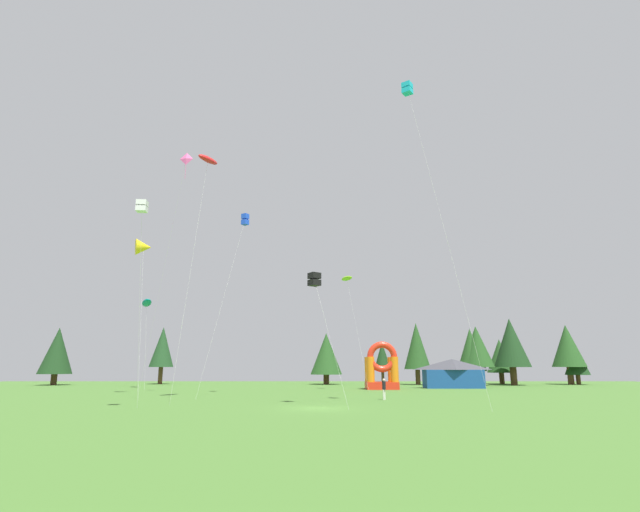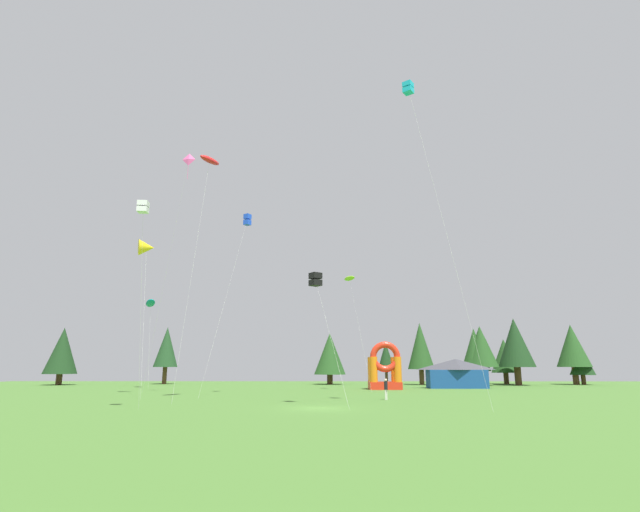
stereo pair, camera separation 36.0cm
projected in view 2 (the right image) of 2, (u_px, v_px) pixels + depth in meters
name	position (u px, v px, depth m)	size (l,w,h in m)	color
ground_plane	(318.00, 408.00, 34.48)	(120.00, 120.00, 0.00)	#47752D
kite_teal_parafoil	(150.00, 303.00, 66.24)	(2.89, 4.62, 11.98)	#0C7F7A
kite_red_parafoil	(210.00, 160.00, 45.76)	(2.18, 4.79, 22.55)	red
kite_blue_box	(247.00, 220.00, 53.05)	(3.55, 5.48, 19.15)	blue
kite_white_box	(143.00, 207.00, 34.88)	(0.77, 3.29, 14.52)	white
kite_cyan_box	(408.00, 89.00, 39.85)	(4.59, 3.34, 25.72)	#19B7CC
kite_black_box	(315.00, 280.00, 39.00)	(3.02, 3.84, 10.26)	black
kite_yellow_delta	(146.00, 248.00, 53.09)	(4.12, 7.37, 16.52)	yellow
kite_lime_parafoil	(349.00, 279.00, 61.25)	(3.11, 4.31, 14.09)	#8CD826
kite_pink_diamond	(188.00, 162.00, 54.07)	(6.13, 6.87, 25.93)	#EA599E
person_left_edge	(386.00, 387.00, 43.14)	(0.44, 0.44, 1.83)	silver
inflatable_orange_dome	(385.00, 371.00, 62.05)	(4.04, 3.58, 5.96)	red
festival_tent	(456.00, 373.00, 65.13)	(7.68, 3.04, 3.83)	#19478C
tree_row_0	(62.00, 351.00, 76.65)	(5.04, 5.04, 8.85)	#4C331E
tree_row_1	(167.00, 347.00, 80.47)	(3.91, 3.91, 9.23)	#4C331E
tree_row_2	(330.00, 354.00, 78.91)	(5.08, 5.08, 8.15)	#4C331E
tree_row_3	(386.00, 355.00, 78.33)	(2.55, 2.55, 6.76)	#4C331E
tree_row_4	(420.00, 346.00, 77.56)	(4.18, 4.18, 9.67)	#4C331E
tree_row_5	(475.00, 350.00, 74.73)	(4.43, 4.43, 8.58)	#4C331E
tree_row_6	(481.00, 347.00, 74.56)	(4.98, 4.98, 8.94)	#4C331E
tree_row_7	(504.00, 356.00, 79.84)	(4.45, 4.45, 7.23)	#4C331E
tree_row_8	(515.00, 343.00, 75.43)	(5.53, 5.53, 10.20)	#4C331E
tree_row_9	(572.00, 346.00, 77.86)	(5.18, 5.18, 9.44)	#4C331E
tree_row_10	(581.00, 360.00, 77.26)	(3.76, 3.76, 6.22)	#4C331E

